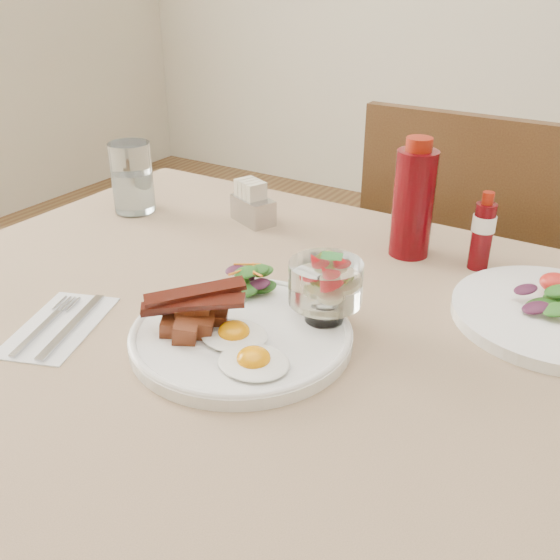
{
  "coord_description": "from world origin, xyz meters",
  "views": [
    {
      "loc": [
        0.3,
        -0.61,
        1.18
      ],
      "look_at": [
        -0.07,
        -0.01,
        0.82
      ],
      "focal_mm": 40.0,
      "sensor_mm": 36.0,
      "label": 1
    }
  ],
  "objects_px": {
    "ketchup_bottle": "(413,202)",
    "water_glass": "(133,182)",
    "sugar_caddy": "(252,205)",
    "table": "(328,392)",
    "chair_far": "(464,287)",
    "main_plate": "(241,336)",
    "fruit_cup": "(326,283)",
    "hot_sauce_bottle": "(483,232)"
  },
  "relations": [
    {
      "from": "sugar_caddy",
      "to": "hot_sauce_bottle",
      "type": "bearing_deg",
      "value": 26.41
    },
    {
      "from": "fruit_cup",
      "to": "hot_sauce_bottle",
      "type": "bearing_deg",
      "value": 68.02
    },
    {
      "from": "table",
      "to": "chair_far",
      "type": "distance_m",
      "value": 0.68
    },
    {
      "from": "table",
      "to": "main_plate",
      "type": "distance_m",
      "value": 0.15
    },
    {
      "from": "chair_far",
      "to": "hot_sauce_bottle",
      "type": "distance_m",
      "value": 0.48
    },
    {
      "from": "fruit_cup",
      "to": "water_glass",
      "type": "bearing_deg",
      "value": 159.77
    },
    {
      "from": "fruit_cup",
      "to": "water_glass",
      "type": "distance_m",
      "value": 0.54
    },
    {
      "from": "fruit_cup",
      "to": "sugar_caddy",
      "type": "height_order",
      "value": "fruit_cup"
    },
    {
      "from": "ketchup_bottle",
      "to": "water_glass",
      "type": "height_order",
      "value": "ketchup_bottle"
    },
    {
      "from": "main_plate",
      "to": "sugar_caddy",
      "type": "distance_m",
      "value": 0.4
    },
    {
      "from": "hot_sauce_bottle",
      "to": "ketchup_bottle",
      "type": "bearing_deg",
      "value": -176.13
    },
    {
      "from": "table",
      "to": "water_glass",
      "type": "distance_m",
      "value": 0.58
    },
    {
      "from": "chair_far",
      "to": "sugar_caddy",
      "type": "bearing_deg",
      "value": -127.83
    },
    {
      "from": "ketchup_bottle",
      "to": "water_glass",
      "type": "distance_m",
      "value": 0.52
    },
    {
      "from": "hot_sauce_bottle",
      "to": "water_glass",
      "type": "xyz_separation_m",
      "value": [
        -0.63,
        -0.1,
        -0.0
      ]
    },
    {
      "from": "chair_far",
      "to": "fruit_cup",
      "type": "height_order",
      "value": "chair_far"
    },
    {
      "from": "table",
      "to": "ketchup_bottle",
      "type": "height_order",
      "value": "ketchup_bottle"
    },
    {
      "from": "ketchup_bottle",
      "to": "hot_sauce_bottle",
      "type": "xyz_separation_m",
      "value": [
        0.11,
        0.01,
        -0.03
      ]
    },
    {
      "from": "chair_far",
      "to": "water_glass",
      "type": "xyz_separation_m",
      "value": [
        -0.53,
        -0.47,
        0.28
      ]
    },
    {
      "from": "sugar_caddy",
      "to": "water_glass",
      "type": "relative_size",
      "value": 0.72
    },
    {
      "from": "water_glass",
      "to": "table",
      "type": "bearing_deg",
      "value": -20.67
    },
    {
      "from": "chair_far",
      "to": "hot_sauce_bottle",
      "type": "xyz_separation_m",
      "value": [
        0.1,
        -0.37,
        0.29
      ]
    },
    {
      "from": "ketchup_bottle",
      "to": "sugar_caddy",
      "type": "distance_m",
      "value": 0.3
    },
    {
      "from": "ketchup_bottle",
      "to": "sugar_caddy",
      "type": "height_order",
      "value": "ketchup_bottle"
    },
    {
      "from": "fruit_cup",
      "to": "sugar_caddy",
      "type": "bearing_deg",
      "value": 137.95
    },
    {
      "from": "table",
      "to": "hot_sauce_bottle",
      "type": "bearing_deg",
      "value": 71.22
    },
    {
      "from": "chair_far",
      "to": "table",
      "type": "bearing_deg",
      "value": -90.0
    },
    {
      "from": "table",
      "to": "sugar_caddy",
      "type": "relative_size",
      "value": 13.97
    },
    {
      "from": "fruit_cup",
      "to": "sugar_caddy",
      "type": "xyz_separation_m",
      "value": [
        -0.29,
        0.26,
        -0.04
      ]
    },
    {
      "from": "fruit_cup",
      "to": "hot_sauce_bottle",
      "type": "relative_size",
      "value": 0.77
    },
    {
      "from": "main_plate",
      "to": "ketchup_bottle",
      "type": "distance_m",
      "value": 0.38
    },
    {
      "from": "hot_sauce_bottle",
      "to": "fruit_cup",
      "type": "bearing_deg",
      "value": -111.98
    },
    {
      "from": "chair_far",
      "to": "hot_sauce_bottle",
      "type": "bearing_deg",
      "value": -74.49
    },
    {
      "from": "main_plate",
      "to": "fruit_cup",
      "type": "height_order",
      "value": "fruit_cup"
    },
    {
      "from": "chair_far",
      "to": "sugar_caddy",
      "type": "xyz_separation_m",
      "value": [
        -0.3,
        -0.39,
        0.26
      ]
    },
    {
      "from": "chair_far",
      "to": "fruit_cup",
      "type": "relative_size",
      "value": 9.81
    },
    {
      "from": "sugar_caddy",
      "to": "water_glass",
      "type": "height_order",
      "value": "water_glass"
    },
    {
      "from": "table",
      "to": "chair_far",
      "type": "bearing_deg",
      "value": 90.0
    },
    {
      "from": "main_plate",
      "to": "ketchup_bottle",
      "type": "bearing_deg",
      "value": 77.41
    },
    {
      "from": "main_plate",
      "to": "hot_sauce_bottle",
      "type": "bearing_deg",
      "value": 62.46
    },
    {
      "from": "table",
      "to": "ketchup_bottle",
      "type": "relative_size",
      "value": 6.94
    },
    {
      "from": "table",
      "to": "water_glass",
      "type": "xyz_separation_m",
      "value": [
        -0.53,
        0.2,
        0.15
      ]
    }
  ]
}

